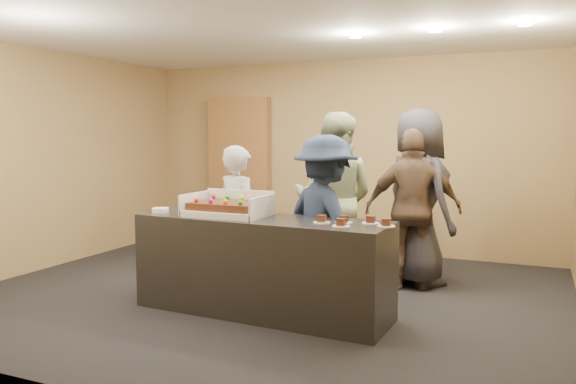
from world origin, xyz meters
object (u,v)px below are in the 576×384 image
object	(u,v)px
sheet_cake	(227,205)
person_server_grey	(239,221)
cake_box	(229,210)
plate_stack	(160,210)
person_navy_man	(325,221)
serving_counter	(262,266)
person_dark_suit	(417,197)
storage_cabinet	(239,171)
person_brown_extra	(413,209)
person_sage_man	(334,199)

from	to	relation	value
sheet_cake	person_server_grey	size ratio (longest dim) A/B	0.42
cake_box	sheet_cake	size ratio (longest dim) A/B	1.17
sheet_cake	plate_stack	distance (m)	0.73
plate_stack	person_navy_man	xyz separation A→B (m)	(1.54, 0.52, -0.09)
serving_counter	person_dark_suit	size ratio (longest dim) A/B	1.23
cake_box	sheet_cake	distance (m)	0.06
storage_cabinet	person_brown_extra	bearing A→B (deg)	-27.77
sheet_cake	person_brown_extra	size ratio (longest dim) A/B	0.37
person_dark_suit	person_server_grey	bearing A→B (deg)	77.10
plate_stack	person_dark_suit	world-z (taller)	person_dark_suit
person_brown_extra	person_dark_suit	distance (m)	0.23
person_server_grey	person_navy_man	distance (m)	0.95
serving_counter	sheet_cake	bearing A→B (deg)	-177.49
cake_box	plate_stack	world-z (taller)	cake_box
storage_cabinet	person_server_grey	bearing A→B (deg)	-61.64
person_dark_suit	sheet_cake	bearing A→B (deg)	88.66
cake_box	person_navy_man	bearing A→B (deg)	27.19
cake_box	plate_stack	distance (m)	0.73
storage_cabinet	person_dark_suit	distance (m)	3.27
storage_cabinet	person_dark_suit	size ratio (longest dim) A/B	1.13
person_server_grey	serving_counter	bearing A→B (deg)	160.86
sheet_cake	person_sage_man	world-z (taller)	person_sage_man
person_server_grey	person_navy_man	size ratio (longest dim) A/B	0.93
cake_box	person_brown_extra	distance (m)	2.03
storage_cabinet	person_navy_man	size ratio (longest dim) A/B	1.33
plate_stack	person_sage_man	size ratio (longest dim) A/B	0.09
person_brown_extra	person_dark_suit	size ratio (longest dim) A/B	0.89
plate_stack	cake_box	bearing A→B (deg)	7.37
plate_stack	person_sage_man	distance (m)	1.88
cake_box	person_dark_suit	world-z (taller)	person_dark_suit
cake_box	person_server_grey	bearing A→B (deg)	106.83
sheet_cake	plate_stack	xyz separation A→B (m)	(-0.72, -0.07, -0.08)
cake_box	person_navy_man	xyz separation A→B (m)	(0.82, 0.42, -0.12)
storage_cabinet	person_server_grey	distance (m)	2.89
sheet_cake	person_brown_extra	distance (m)	2.05
storage_cabinet	cake_box	world-z (taller)	storage_cabinet
sheet_cake	person_dark_suit	xyz separation A→B (m)	(1.48, 1.61, -0.02)
cake_box	person_sage_man	xyz separation A→B (m)	(0.64, 1.19, 0.00)
serving_counter	cake_box	world-z (taller)	cake_box
sheet_cake	storage_cabinet	bearing A→B (deg)	116.60
plate_stack	person_dark_suit	distance (m)	2.77
person_server_grey	person_sage_man	world-z (taller)	person_sage_man
storage_cabinet	person_brown_extra	size ratio (longest dim) A/B	1.27
cake_box	person_navy_man	world-z (taller)	person_navy_man
storage_cabinet	person_sage_man	xyz separation A→B (m)	(2.14, -1.76, -0.15)
person_dark_suit	person_navy_man	bearing A→B (deg)	101.67
storage_cabinet	sheet_cake	world-z (taller)	storage_cabinet
sheet_cake	person_sage_man	xyz separation A→B (m)	(0.64, 1.22, -0.05)
plate_stack	person_sage_man	xyz separation A→B (m)	(1.37, 1.29, 0.03)
cake_box	person_dark_suit	bearing A→B (deg)	46.95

